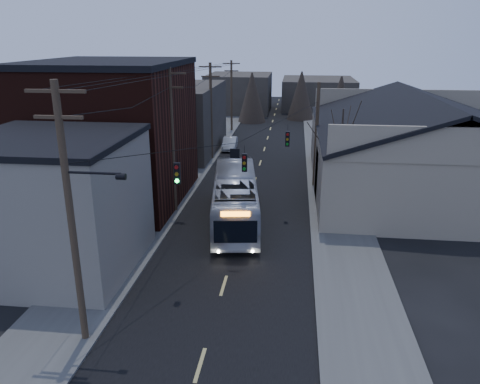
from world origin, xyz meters
name	(u,v)px	position (x,y,z in m)	size (l,w,h in m)	color
road_surface	(259,168)	(0.00, 30.00, 0.01)	(9.00, 110.00, 0.02)	black
sidewalk_left	(191,166)	(-6.50, 30.00, 0.06)	(4.00, 110.00, 0.12)	#474744
sidewalk_right	(328,170)	(6.50, 30.00, 0.06)	(4.00, 110.00, 0.12)	#474744
building_clapboard	(55,206)	(-9.00, 9.00, 3.50)	(8.00, 8.00, 7.00)	#6F685D
building_brick	(113,135)	(-10.00, 20.00, 5.00)	(10.00, 12.00, 10.00)	black
building_left_far	(175,119)	(-9.50, 36.00, 3.50)	(9.00, 14.00, 7.00)	#35302A
warehouse	(417,158)	(13.00, 25.00, 2.70)	(16.16, 20.60, 7.73)	gray
building_far_left	(239,93)	(-6.00, 65.00, 3.00)	(10.00, 12.00, 6.00)	#35302A
building_far_right	(318,93)	(7.00, 70.00, 2.50)	(12.00, 14.00, 5.00)	#35302A
bare_tree	(340,160)	(6.50, 20.00, 3.60)	(0.40, 0.40, 7.20)	black
utility_lines	(215,127)	(-3.11, 24.14, 4.95)	(11.24, 45.28, 10.50)	#382B1E
bus	(235,198)	(-0.53, 16.70, 1.65)	(2.77, 11.85, 3.30)	#B0B4BD
parked_car	(230,143)	(-3.76, 37.45, 0.68)	(1.43, 4.10, 1.35)	#B4B8BC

